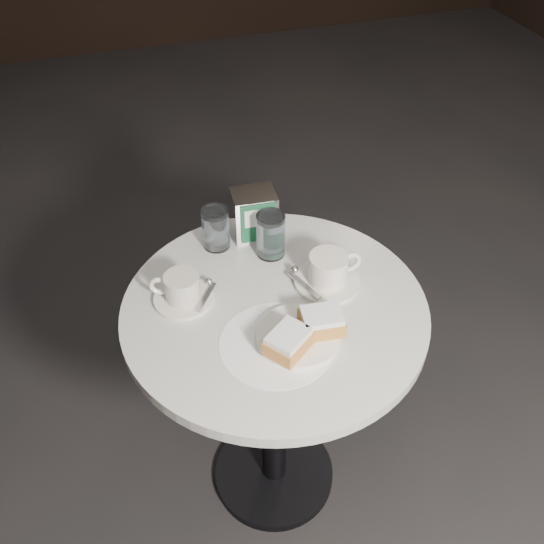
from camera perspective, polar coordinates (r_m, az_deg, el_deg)
The scene contains 9 objects.
ground at distance 1.98m, azimuth 0.18°, elevation -18.55°, with size 7.00×7.00×0.00m, color black.
cafe_table at distance 1.53m, azimuth 0.23°, elevation -8.41°, with size 0.70×0.70×0.74m.
sugar_spill at distance 1.30m, azimuth 0.42°, elevation -6.74°, with size 0.25×0.25×0.00m, color white.
beignet_plate at distance 1.29m, azimuth 2.86°, elevation -5.77°, with size 0.23×0.23×0.06m.
coffee_cup_left at distance 1.39m, azimuth -8.47°, elevation -1.67°, with size 0.18×0.18×0.07m.
coffee_cup_right at distance 1.42m, azimuth 5.33°, elevation 0.03°, with size 0.17×0.17×0.08m.
water_glass_left at distance 1.51m, azimuth -5.32°, elevation 4.06°, with size 0.07×0.07×0.11m.
water_glass_right at distance 1.48m, azimuth -0.12°, elevation 3.46°, with size 0.08×0.08×0.12m.
napkin_dispenser at distance 1.54m, azimuth -1.70°, elevation 5.46°, with size 0.11×0.10×0.13m.
Camera 1 is at (-0.30, -0.93, 1.72)m, focal length 40.00 mm.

